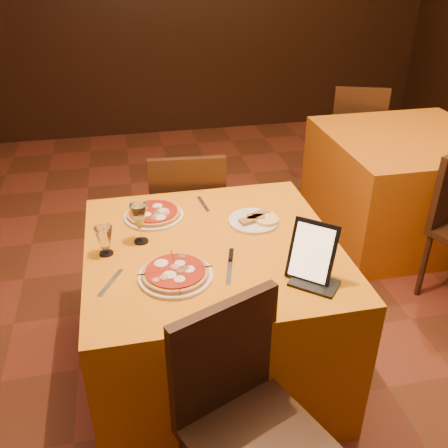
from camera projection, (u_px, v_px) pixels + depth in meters
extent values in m
cube|color=#5E2D19|center=(221.00, 349.00, 2.69)|extent=(6.00, 7.00, 0.01)
cube|color=orange|center=(213.00, 311.00, 2.38)|extent=(1.10, 1.10, 0.75)
cube|color=#C5610C|center=(402.00, 186.00, 3.57)|extent=(1.10, 1.10, 0.75)
cylinder|color=white|center=(176.00, 276.00, 1.98)|extent=(0.30, 0.30, 0.01)
cylinder|color=#AD4C23|center=(175.00, 273.00, 1.97)|extent=(0.27, 0.27, 0.02)
cylinder|color=white|center=(154.00, 216.00, 2.40)|extent=(0.29, 0.29, 0.01)
cylinder|color=#AD4C23|center=(154.00, 213.00, 2.39)|extent=(0.26, 0.26, 0.02)
cylinder|color=white|center=(254.00, 221.00, 2.36)|extent=(0.24, 0.24, 0.01)
cylinder|color=olive|center=(254.00, 218.00, 2.35)|extent=(0.15, 0.15, 0.02)
cube|color=black|center=(312.00, 252.00, 1.92)|extent=(0.20, 0.19, 0.23)
cube|color=#A6A7AD|center=(230.00, 267.00, 2.04)|extent=(0.08, 0.23, 0.01)
cube|color=silver|center=(111.00, 283.00, 1.95)|extent=(0.11, 0.17, 0.01)
cube|color=silver|center=(203.00, 204.00, 2.52)|extent=(0.04, 0.17, 0.01)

